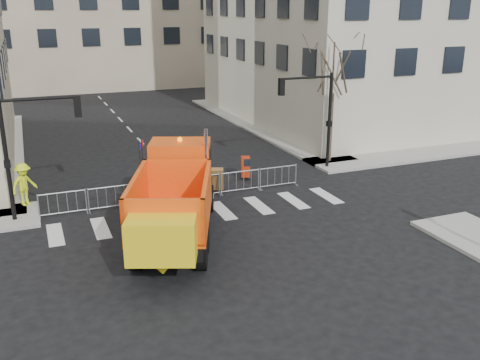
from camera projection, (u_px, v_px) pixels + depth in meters
name	position (u px, v px, depth m)	size (l,w,h in m)	color
ground	(257.00, 265.00, 19.04)	(120.00, 120.00, 0.00)	black
sidewalk_back	(188.00, 191.00, 26.52)	(64.00, 5.00, 0.15)	gray
traffic_light_left	(7.00, 162.00, 22.00)	(0.18, 0.18, 5.40)	black
traffic_light_right	(329.00, 122.00, 29.61)	(0.18, 0.18, 5.40)	black
crowd_barriers	(178.00, 189.00, 25.32)	(12.60, 0.60, 1.10)	#9EA0A5
street_tree	(332.00, 100.00, 30.42)	(3.00, 3.00, 7.50)	#382B21
plow_truck	(175.00, 195.00, 20.64)	(6.48, 10.90, 4.12)	black
cop_a	(186.00, 184.00, 24.73)	(0.69, 0.46, 1.90)	black
cop_b	(196.00, 185.00, 24.95)	(0.81, 0.63, 1.67)	black
cop_c	(202.00, 183.00, 25.02)	(1.09, 0.45, 1.86)	black
worker	(24.00, 184.00, 24.14)	(1.27, 0.73, 1.97)	#E1F81D
newspaper_box	(245.00, 167.00, 28.35)	(0.45, 0.40, 1.10)	#B6280E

